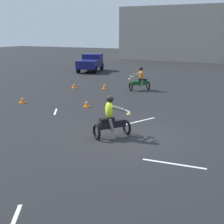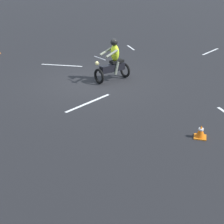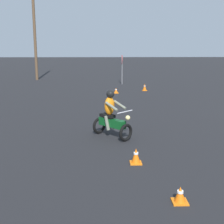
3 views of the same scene
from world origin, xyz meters
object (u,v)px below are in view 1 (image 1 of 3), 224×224
at_px(motorcycle_rider_background, 140,80).
at_px(traffic_cone_far_center, 86,104).
at_px(traffic_cone_mid_center, 22,100).
at_px(traffic_cone_near_right, 74,86).
at_px(motorcycle_rider_foreground, 111,119).
at_px(pickup_truck, 91,62).
at_px(traffic_cone_far_right, 105,86).

relative_size(motorcycle_rider_background, traffic_cone_far_center, 4.64).
bearing_deg(motorcycle_rider_background, traffic_cone_mid_center, 101.92).
relative_size(traffic_cone_near_right, traffic_cone_mid_center, 0.96).
height_order(motorcycle_rider_foreground, pickup_truck, pickup_truck).
distance_m(pickup_truck, traffic_cone_mid_center, 15.00).
distance_m(motorcycle_rider_background, pickup_truck, 11.51).
xyz_separation_m(motorcycle_rider_foreground, traffic_cone_mid_center, (-7.29, 3.08, -0.55)).
bearing_deg(motorcycle_rider_foreground, motorcycle_rider_background, 142.24).
bearing_deg(pickup_truck, traffic_cone_near_right, -82.93).
bearing_deg(traffic_cone_near_right, traffic_cone_far_right, 17.67).
xyz_separation_m(motorcycle_rider_foreground, motorcycle_rider_background, (-2.69, 9.80, 0.00)).
bearing_deg(traffic_cone_far_center, traffic_cone_mid_center, -167.52).
xyz_separation_m(motorcycle_rider_foreground, traffic_cone_far_right, (-5.15, 9.19, -0.52)).
xyz_separation_m(traffic_cone_near_right, traffic_cone_far_center, (3.83, -4.58, 0.00)).
height_order(pickup_truck, traffic_cone_near_right, pickup_truck).
relative_size(motorcycle_rider_background, traffic_cone_near_right, 4.75).
distance_m(traffic_cone_far_right, traffic_cone_far_center, 5.52).
bearing_deg(traffic_cone_far_right, motorcycle_rider_foreground, -60.72).
xyz_separation_m(traffic_cone_near_right, traffic_cone_mid_center, (0.02, -5.42, 0.01)).
relative_size(traffic_cone_mid_center, traffic_cone_far_right, 0.84).
relative_size(motorcycle_rider_foreground, traffic_cone_far_right, 3.85).
bearing_deg(pickup_truck, traffic_cone_mid_center, -91.08).
height_order(motorcycle_rider_background, traffic_cone_far_center, motorcycle_rider_background).
distance_m(motorcycle_rider_foreground, pickup_truck, 20.82).
bearing_deg(pickup_truck, motorcycle_rider_foreground, -73.66).
xyz_separation_m(motorcycle_rider_background, pickup_truck, (-8.52, 7.75, 0.20)).
height_order(traffic_cone_near_right, traffic_cone_far_center, traffic_cone_far_center).
relative_size(motorcycle_rider_background, pickup_truck, 0.37).
height_order(traffic_cone_near_right, traffic_cone_far_right, traffic_cone_far_right).
distance_m(traffic_cone_mid_center, traffic_cone_far_right, 6.47).
bearing_deg(traffic_cone_far_center, pickup_truck, 119.54).
height_order(traffic_cone_mid_center, traffic_cone_far_center, traffic_cone_mid_center).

